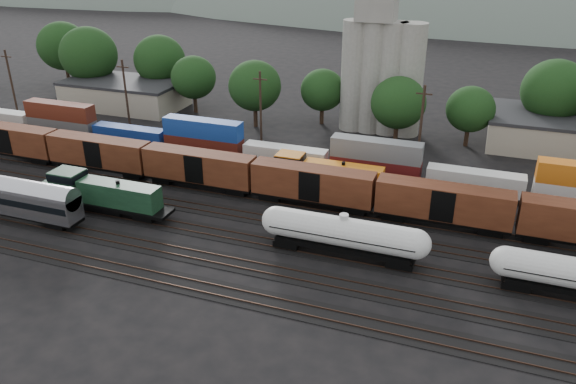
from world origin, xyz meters
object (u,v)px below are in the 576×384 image
(tank_car_a, at_px, (343,234))
(grain_silo, at_px, (381,64))
(orange_locomotive, at_px, (321,173))
(green_locomotive, at_px, (98,193))

(tank_car_a, xyz_separation_m, grain_silo, (-4.89, 41.00, 8.50))
(orange_locomotive, relative_size, grain_silo, 0.59)
(tank_car_a, relative_size, grain_silo, 0.61)
(tank_car_a, xyz_separation_m, orange_locomotive, (-6.87, 15.00, -0.31))
(orange_locomotive, xyz_separation_m, grain_silo, (1.98, 26.00, 8.81))
(tank_car_a, bearing_deg, orange_locomotive, 114.61)
(green_locomotive, bearing_deg, orange_locomotive, 32.99)
(green_locomotive, height_order, tank_car_a, tank_car_a)
(tank_car_a, bearing_deg, grain_silo, 96.80)
(tank_car_a, distance_m, orange_locomotive, 16.50)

